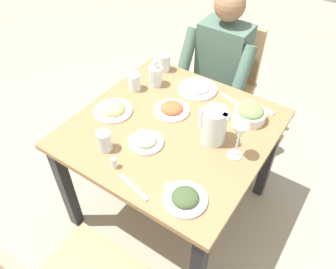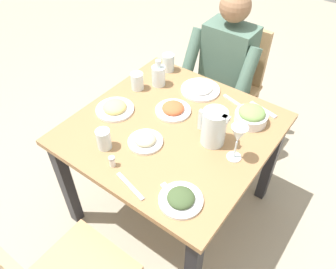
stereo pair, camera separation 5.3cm
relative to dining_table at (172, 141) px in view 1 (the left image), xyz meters
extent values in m
plane|color=#9E937F|center=(0.00, 0.00, -0.61)|extent=(8.00, 8.00, 0.00)
cube|color=#997047|center=(0.00, 0.00, 0.09)|extent=(0.98, 0.98, 0.03)
cube|color=#232328|center=(-0.44, -0.44, -0.27)|extent=(0.06, 0.06, 0.69)
cube|color=#232328|center=(0.44, -0.44, -0.27)|extent=(0.06, 0.06, 0.69)
cube|color=#232328|center=(0.44, 0.44, -0.27)|extent=(0.06, 0.06, 0.69)
cube|color=tan|center=(-0.08, -0.95, -0.40)|extent=(0.04, 0.04, 0.43)
cube|color=tan|center=(0.26, -0.95, -0.40)|extent=(0.04, 0.04, 0.43)
cube|color=tan|center=(-0.08, -0.61, -0.40)|extent=(0.04, 0.04, 0.43)
cube|color=tan|center=(0.26, -0.61, -0.40)|extent=(0.04, 0.04, 0.43)
cube|color=tan|center=(0.09, -0.78, -0.17)|extent=(0.40, 0.40, 0.03)
cube|color=tan|center=(0.09, -0.96, 0.06)|extent=(0.38, 0.04, 0.42)
cube|color=tan|center=(0.10, 0.61, -0.40)|extent=(0.04, 0.04, 0.43)
cube|color=#4C6B5B|center=(0.09, -0.75, 0.10)|extent=(0.32, 0.20, 0.50)
sphere|color=#936B4C|center=(0.09, -0.75, 0.47)|extent=(0.19, 0.19, 0.19)
cylinder|color=#473D33|center=(0.01, -0.56, -0.18)|extent=(0.11, 0.38, 0.11)
cylinder|color=#473D33|center=(0.01, -0.37, -0.38)|extent=(0.10, 0.10, 0.46)
cylinder|color=#4C6B5B|center=(-0.11, -0.61, 0.12)|extent=(0.08, 0.23, 0.37)
cylinder|color=#473D33|center=(0.18, -0.56, -0.18)|extent=(0.11, 0.38, 0.11)
cylinder|color=#473D33|center=(0.18, -0.37, -0.38)|extent=(0.10, 0.10, 0.46)
cylinder|color=#4C6B5B|center=(0.29, -0.61, 0.12)|extent=(0.08, 0.23, 0.37)
cylinder|color=silver|center=(-0.22, -0.03, 0.20)|extent=(0.12, 0.12, 0.19)
cube|color=silver|center=(-0.14, -0.03, 0.21)|extent=(0.02, 0.02, 0.11)
cube|color=silver|center=(-0.27, -0.03, 0.29)|extent=(0.04, 0.03, 0.02)
cylinder|color=white|center=(-0.30, -0.28, 0.13)|extent=(0.17, 0.17, 0.05)
ellipsoid|color=#759951|center=(-0.30, -0.28, 0.17)|extent=(0.14, 0.14, 0.06)
cylinder|color=white|center=(0.07, -0.10, 0.11)|extent=(0.19, 0.19, 0.01)
ellipsoid|color=#CC5B33|center=(0.07, -0.10, 0.13)|extent=(0.12, 0.12, 0.05)
cylinder|color=white|center=(0.05, -0.35, 0.11)|extent=(0.23, 0.23, 0.01)
ellipsoid|color=white|center=(0.05, -0.35, 0.13)|extent=(0.14, 0.14, 0.04)
cylinder|color=white|center=(-0.30, 0.35, 0.11)|extent=(0.19, 0.19, 0.01)
ellipsoid|color=#3D512D|center=(-0.30, 0.35, 0.13)|extent=(0.12, 0.12, 0.04)
cylinder|color=white|center=(0.04, 0.17, 0.11)|extent=(0.17, 0.17, 0.01)
ellipsoid|color=#B7AD89|center=(0.04, 0.17, 0.13)|extent=(0.11, 0.11, 0.04)
cylinder|color=white|center=(0.33, 0.08, 0.11)|extent=(0.21, 0.21, 0.01)
ellipsoid|color=#E0C670|center=(0.33, 0.08, 0.13)|extent=(0.13, 0.13, 0.06)
cylinder|color=silver|center=(0.33, -0.41, 0.16)|extent=(0.07, 0.07, 0.11)
cylinder|color=silver|center=(0.36, -0.15, 0.16)|extent=(0.07, 0.07, 0.10)
cylinder|color=silver|center=(0.18, 0.31, 0.16)|extent=(0.07, 0.07, 0.11)
cylinder|color=silver|center=(-0.36, 0.00, 0.11)|extent=(0.07, 0.07, 0.01)
cylinder|color=silver|center=(-0.36, 0.00, 0.16)|extent=(0.01, 0.01, 0.10)
cone|color=silver|center=(-0.36, 0.00, 0.26)|extent=(0.08, 0.08, 0.09)
cylinder|color=silver|center=(0.29, -0.26, 0.17)|extent=(0.08, 0.08, 0.12)
cylinder|color=white|center=(0.29, -0.26, 0.14)|extent=(0.07, 0.07, 0.07)
cylinder|color=silver|center=(0.29, -0.26, 0.25)|extent=(0.03, 0.03, 0.04)
cylinder|color=white|center=(0.07, 0.38, 0.13)|extent=(0.03, 0.03, 0.04)
cylinder|color=#B2B2B7|center=(0.07, 0.38, 0.16)|extent=(0.03, 0.03, 0.01)
cube|color=silver|center=(-0.27, 0.35, 0.11)|extent=(0.17, 0.07, 0.01)
cube|color=silver|center=(-0.17, -0.37, 0.11)|extent=(0.18, 0.06, 0.01)
cube|color=silver|center=(-0.32, -0.40, 0.11)|extent=(0.17, 0.06, 0.01)
cube|color=silver|center=(-0.08, 0.42, 0.11)|extent=(0.18, 0.06, 0.01)
camera|label=1|loc=(-0.70, 1.07, 1.29)|focal=35.73mm
camera|label=2|loc=(-0.74, 1.04, 1.29)|focal=35.73mm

